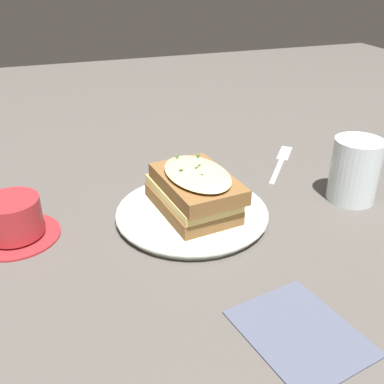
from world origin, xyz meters
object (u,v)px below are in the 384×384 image
Objects in this scene: sandwich at (194,190)px; fork at (282,159)px; napkin at (300,332)px; dinner_plate at (192,213)px; teacup_with_saucer at (13,220)px; water_glass at (355,170)px.

fork is at bearing 122.64° from sandwich.
dinner_plate is at bearing -172.94° from napkin.
sandwich reaches higher than dinner_plate.
dinner_plate is 0.28m from fork.
teacup_with_saucer is at bearing -97.54° from dinner_plate.
dinner_plate is 1.54× the size of fork.
fork is (-0.12, 0.50, -0.03)m from teacup_with_saucer.
teacup_with_saucer is 0.91× the size of napkin.
sandwich is 0.27m from water_glass.
dinner_plate is 0.27m from water_glass.
water_glass is 0.19m from fork.
sandwich is 0.29m from fork.
teacup_with_saucer is 0.53m from water_glass.
sandwich reaches higher than fork.
sandwich reaches higher than teacup_with_saucer.
teacup_with_saucer is 0.51m from fork.
water_glass reaches higher than napkin.
sandwich is 1.56× the size of water_glass.
sandwich is 1.32× the size of teacup_with_saucer.
teacup_with_saucer is at bearing -97.84° from sandwich.
water_glass is at bearing -132.05° from teacup_with_saucer.
water_glass is (0.06, 0.53, 0.02)m from teacup_with_saucer.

